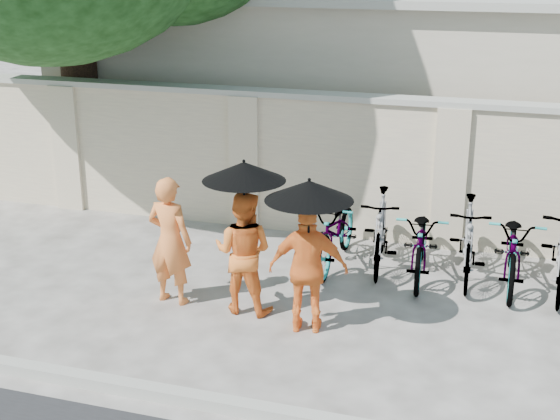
% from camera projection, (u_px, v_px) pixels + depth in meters
% --- Properties ---
extents(ground, '(80.00, 80.00, 0.00)m').
position_uv_depth(ground, '(237.00, 322.00, 8.81)').
color(ground, '#B5AFA9').
extents(kerb, '(40.00, 0.16, 0.12)m').
position_uv_depth(kerb, '(173.00, 395.00, 7.26)').
color(kerb, '#A1A197').
rests_on(kerb, ground).
extents(compound_wall, '(20.00, 0.30, 2.00)m').
position_uv_depth(compound_wall, '(380.00, 171.00, 11.11)').
color(compound_wall, beige).
rests_on(compound_wall, ground).
extents(building_behind, '(14.00, 6.00, 3.20)m').
position_uv_depth(building_behind, '(475.00, 90.00, 14.07)').
color(building_behind, '#C0B5A0').
rests_on(building_behind, ground).
extents(monk_left, '(0.61, 0.44, 1.55)m').
position_uv_depth(monk_left, '(170.00, 241.00, 9.11)').
color(monk_left, orange).
rests_on(monk_left, ground).
extents(monk_center, '(0.72, 0.56, 1.45)m').
position_uv_depth(monk_center, '(243.00, 252.00, 8.89)').
color(monk_center, orange).
rests_on(monk_center, ground).
extents(parasol_center, '(0.93, 0.93, 0.99)m').
position_uv_depth(parasol_center, '(244.00, 171.00, 8.49)').
color(parasol_center, black).
rests_on(parasol_center, ground).
extents(monk_right, '(0.91, 0.51, 1.46)m').
position_uv_depth(monk_right, '(308.00, 269.00, 8.41)').
color(monk_right, orange).
rests_on(monk_right, ground).
extents(parasol_right, '(0.94, 0.94, 0.92)m').
position_uv_depth(parasol_right, '(309.00, 191.00, 8.04)').
color(parasol_right, black).
rests_on(parasol_right, ground).
extents(bike_0, '(0.65, 1.81, 0.95)m').
position_uv_depth(bike_0, '(337.00, 231.00, 10.27)').
color(bike_0, '#8B8FA1').
rests_on(bike_0, ground).
extents(bike_1, '(0.67, 1.74, 1.02)m').
position_uv_depth(bike_1, '(381.00, 231.00, 10.20)').
color(bike_1, '#8B8FA1').
rests_on(bike_1, ground).
extents(bike_2, '(0.78, 1.84, 0.94)m').
position_uv_depth(bike_2, '(422.00, 242.00, 9.91)').
color(bike_2, '#8B8FA1').
rests_on(bike_2, ground).
extents(bike_3, '(0.62, 1.76, 1.04)m').
position_uv_depth(bike_3, '(468.00, 240.00, 9.83)').
color(bike_3, '#8B8FA1').
rests_on(bike_3, ground).
extents(bike_4, '(0.69, 1.88, 0.98)m').
position_uv_depth(bike_4, '(514.00, 248.00, 9.65)').
color(bike_4, '#8B8FA1').
rests_on(bike_4, ground).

